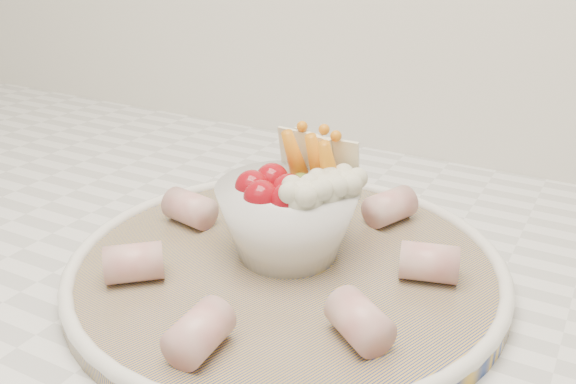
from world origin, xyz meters
The scene contains 3 objects.
serving_platter centered at (-0.05, 1.42, 0.93)m, with size 0.47×0.47×0.02m.
veggie_bowl centered at (-0.05, 1.43, 0.98)m, with size 0.12×0.12×0.10m.
cured_meat_rolls centered at (-0.05, 1.42, 0.95)m, with size 0.28×0.30×0.03m.
Camera 1 is at (0.18, 1.01, 1.21)m, focal length 40.00 mm.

